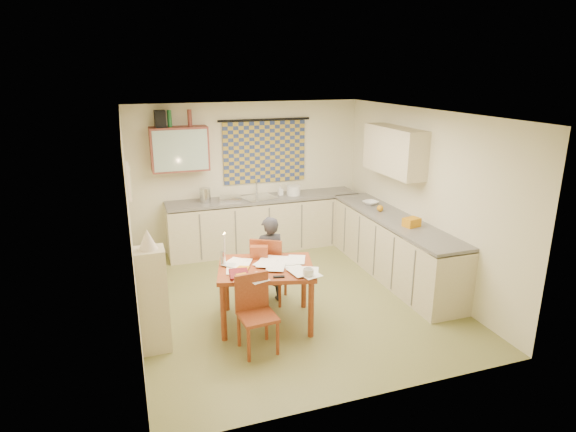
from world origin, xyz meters
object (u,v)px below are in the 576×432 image
object	(u,v)px
counter_back	(264,223)
shelf_stand	(153,300)
counter_right	(393,247)
dining_table	(266,294)
person	(269,260)
chair_far	(269,281)
stove	(431,272)

from	to	relation	value
counter_back	shelf_stand	distance (m)	3.36
shelf_stand	counter_right	bearing A→B (deg)	14.67
dining_table	shelf_stand	size ratio (longest dim) A/B	1.09
counter_back	counter_right	world-z (taller)	same
person	shelf_stand	distance (m)	1.69
chair_far	stove	bearing A→B (deg)	-170.75
counter_back	shelf_stand	size ratio (longest dim) A/B	2.77
counter_back	stove	distance (m)	3.11
chair_far	counter_back	bearing A→B (deg)	-73.91
stove	shelf_stand	xyz separation A→B (m)	(-3.54, 0.06, 0.15)
chair_far	dining_table	bearing A→B (deg)	100.20
counter_right	shelf_stand	distance (m)	3.66
dining_table	person	distance (m)	0.62
counter_right	shelf_stand	xyz separation A→B (m)	(-3.54, -0.93, 0.14)
counter_back	shelf_stand	xyz separation A→B (m)	(-2.04, -2.67, 0.14)
person	shelf_stand	size ratio (longest dim) A/B	1.00
counter_back	counter_right	bearing A→B (deg)	-49.24
chair_far	shelf_stand	size ratio (longest dim) A/B	0.78
counter_back	shelf_stand	world-z (taller)	shelf_stand
dining_table	counter_right	bearing A→B (deg)	33.53
person	shelf_stand	world-z (taller)	same
chair_far	shelf_stand	xyz separation A→B (m)	(-1.54, -0.72, 0.31)
shelf_stand	person	bearing A→B (deg)	24.48
chair_far	person	world-z (taller)	person
stove	shelf_stand	bearing A→B (deg)	179.04
stove	dining_table	size ratio (longest dim) A/B	0.69
stove	dining_table	distance (m)	2.22
counter_back	dining_table	xyz separation A→B (m)	(-0.71, -2.51, -0.07)
chair_far	person	size ratio (longest dim) A/B	0.78
chair_far	shelf_stand	bearing A→B (deg)	55.35
dining_table	person	bearing A→B (deg)	83.77
counter_right	person	xyz separation A→B (m)	(-2.00, -0.23, 0.15)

